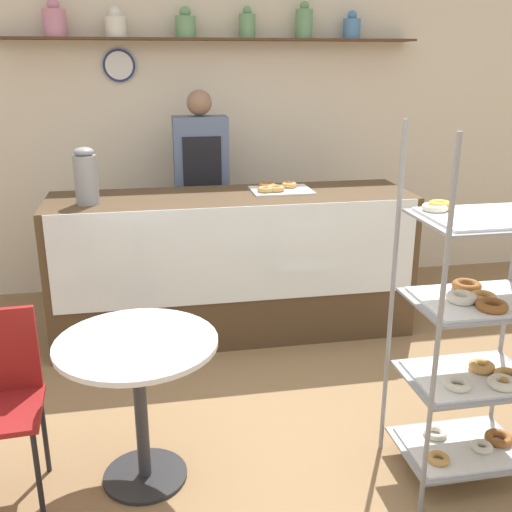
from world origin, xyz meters
name	(u,v)px	position (x,y,z in m)	size (l,w,h in m)	color
ground_plane	(273,440)	(0.00, 0.00, 0.00)	(14.00, 14.00, 0.00)	olive
back_wall	(213,127)	(0.00, 2.45, 1.37)	(10.00, 0.30, 2.70)	beige
display_counter	(233,264)	(0.00, 1.38, 0.51)	(2.51, 0.71, 1.02)	#4C3823
pastry_rack	(475,338)	(0.84, -0.40, 0.71)	(0.63, 0.49, 1.66)	gray
person_worker	(202,190)	(-0.15, 2.01, 0.93)	(0.42, 0.23, 1.69)	#282833
cafe_table	(139,376)	(-0.66, -0.18, 0.55)	(0.73, 0.73, 0.72)	#262628
coffee_carafe	(86,176)	(-0.96, 1.29, 1.20)	(0.15, 0.15, 0.37)	gray
donut_tray_counter	(277,188)	(0.33, 1.45, 1.04)	(0.42, 0.33, 0.05)	white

